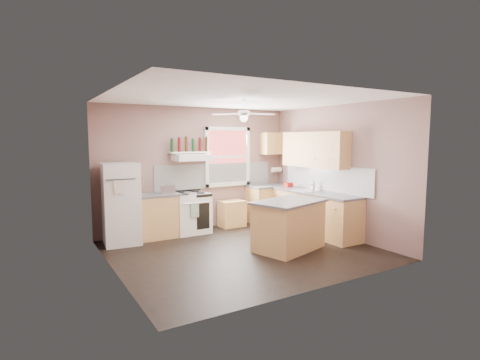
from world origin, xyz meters
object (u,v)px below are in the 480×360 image
toaster (168,189)px  cart (232,214)px  island (289,226)px  refrigerator (121,204)px  stove (190,213)px

toaster → cart: 1.75m
cart → island: (0.01, -2.10, 0.14)m
refrigerator → island: refrigerator is taller
refrigerator → island: bearing=-31.8°
refrigerator → cart: (2.52, 0.18, -0.49)m
stove → refrigerator: bearing=-175.6°
refrigerator → island: (2.53, -1.92, -0.35)m
stove → cart: bearing=2.2°
toaster → island: toaster is taller
cart → island: island is taller
refrigerator → island: 3.19m
refrigerator → stove: size_ratio=1.81×
cart → island: 2.10m
cart → toaster: bearing=-174.0°
refrigerator → island: size_ratio=1.26×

